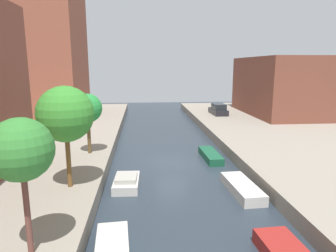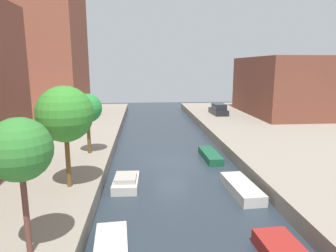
{
  "view_description": "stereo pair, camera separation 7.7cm",
  "coord_description": "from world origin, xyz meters",
  "views": [
    {
      "loc": [
        -2.46,
        -23.56,
        7.86
      ],
      "look_at": [
        0.31,
        7.11,
        1.67
      ],
      "focal_mm": 31.88,
      "sensor_mm": 36.0,
      "label": 1
    },
    {
      "loc": [
        -2.38,
        -23.57,
        7.86
      ],
      "look_at": [
        0.31,
        7.11,
        1.67
      ],
      "focal_mm": 31.88,
      "sensor_mm": 36.0,
      "label": 2
    }
  ],
  "objects": [
    {
      "name": "moored_boat_right_3",
      "position": [
        3.42,
        0.69,
        0.3
      ],
      "size": [
        1.34,
        4.23,
        0.61
      ],
      "color": "#195638",
      "rests_on": "ground_plane"
    },
    {
      "name": "street_tree_0",
      "position": [
        -6.66,
        -13.14,
        4.98
      ],
      "size": [
        2.27,
        2.27,
        5.15
      ],
      "color": "brown",
      "rests_on": "quay_left"
    },
    {
      "name": "low_block_right",
      "position": [
        18.0,
        18.1,
        5.07
      ],
      "size": [
        10.0,
        15.83,
        8.13
      ],
      "primitive_type": "cube",
      "color": "brown",
      "rests_on": "quay_right"
    },
    {
      "name": "moored_boat_right_2",
      "position": [
        3.79,
        -6.41,
        0.32
      ],
      "size": [
        1.69,
        4.33,
        0.65
      ],
      "color": "beige",
      "rests_on": "ground_plane"
    },
    {
      "name": "ground_plane",
      "position": [
        0.0,
        0.0,
        0.0
      ],
      "size": [
        84.0,
        84.0,
        0.0
      ],
      "primitive_type": "plane",
      "color": "#28333D"
    },
    {
      "name": "apartment_tower_far",
      "position": [
        -16.0,
        21.43,
        12.18
      ],
      "size": [
        10.0,
        12.13,
        22.36
      ],
      "primitive_type": "cube",
      "color": "brown",
      "rests_on": "quay_left"
    },
    {
      "name": "moored_boat_left_2",
      "position": [
        -3.52,
        -4.84,
        0.37
      ],
      "size": [
        1.74,
        3.11,
        0.86
      ],
      "color": "beige",
      "rests_on": "ground_plane"
    },
    {
      "name": "parked_car",
      "position": [
        8.67,
        18.42,
        1.65
      ],
      "size": [
        2.0,
        4.4,
        1.57
      ],
      "color": "black",
      "rests_on": "quay_right"
    },
    {
      "name": "moored_boat_left_1",
      "position": [
        -3.76,
        -12.31,
        0.34
      ],
      "size": [
        1.62,
        3.58,
        0.69
      ],
      "color": "beige",
      "rests_on": "ground_plane"
    },
    {
      "name": "street_tree_2",
      "position": [
        -6.66,
        0.06,
        4.6
      ],
      "size": [
        2.28,
        2.28,
        4.78
      ],
      "color": "brown",
      "rests_on": "quay_left"
    },
    {
      "name": "street_tree_1",
      "position": [
        -6.66,
        -6.8,
        5.24
      ],
      "size": [
        3.14,
        3.14,
        5.83
      ],
      "color": "brown",
      "rests_on": "quay_left"
    }
  ]
}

